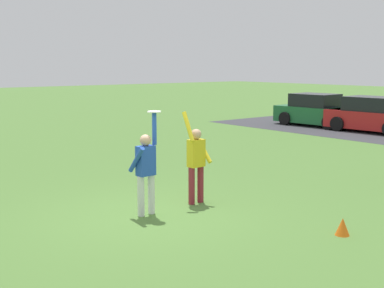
{
  "coord_description": "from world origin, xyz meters",
  "views": [
    {
      "loc": [
        8.37,
        -5.65,
        3.03
      ],
      "look_at": [
        -0.11,
        1.18,
        1.34
      ],
      "focal_mm": 48.0,
      "sensor_mm": 36.0,
      "label": 1
    }
  ],
  "objects_px": {
    "parked_car_red": "(373,116)",
    "person_catcher": "(146,167)",
    "parked_car_green": "(317,111)",
    "frisbee_disc": "(154,112)",
    "person_defender": "(196,159)",
    "field_cone_orange": "(343,227)"
  },
  "relations": [
    {
      "from": "frisbee_disc",
      "to": "parked_car_green",
      "type": "xyz_separation_m",
      "value": [
        -7.49,
        14.98,
        -1.37
      ]
    },
    {
      "from": "parked_car_red",
      "to": "person_catcher",
      "type": "bearing_deg",
      "value": -77.3
    },
    {
      "from": "field_cone_orange",
      "to": "person_catcher",
      "type": "bearing_deg",
      "value": -148.23
    },
    {
      "from": "person_catcher",
      "to": "parked_car_green",
      "type": "relative_size",
      "value": 0.5
    },
    {
      "from": "person_defender",
      "to": "parked_car_red",
      "type": "xyz_separation_m",
      "value": [
        -4.36,
        13.91,
        -0.25
      ]
    },
    {
      "from": "person_defender",
      "to": "parked_car_green",
      "type": "height_order",
      "value": "person_defender"
    },
    {
      "from": "person_defender",
      "to": "frisbee_disc",
      "type": "distance_m",
      "value": 1.58
    },
    {
      "from": "parked_car_green",
      "to": "parked_car_red",
      "type": "relative_size",
      "value": 1.0
    },
    {
      "from": "frisbee_disc",
      "to": "field_cone_orange",
      "type": "distance_m",
      "value": 4.21
    },
    {
      "from": "person_defender",
      "to": "parked_car_green",
      "type": "relative_size",
      "value": 0.49
    },
    {
      "from": "person_defender",
      "to": "parked_car_green",
      "type": "distance_m",
      "value": 15.73
    },
    {
      "from": "frisbee_disc",
      "to": "field_cone_orange",
      "type": "xyz_separation_m",
      "value": [
        3.28,
        1.8,
        -1.93
      ]
    },
    {
      "from": "field_cone_orange",
      "to": "frisbee_disc",
      "type": "bearing_deg",
      "value": -151.24
    },
    {
      "from": "parked_car_green",
      "to": "person_defender",
      "type": "bearing_deg",
      "value": -65.17
    },
    {
      "from": "parked_car_red",
      "to": "field_cone_orange",
      "type": "xyz_separation_m",
      "value": [
        7.68,
        -13.23,
        -0.57
      ]
    },
    {
      "from": "person_catcher",
      "to": "frisbee_disc",
      "type": "bearing_deg",
      "value": 0.0
    },
    {
      "from": "person_catcher",
      "to": "parked_car_green",
      "type": "distance_m",
      "value": 16.96
    },
    {
      "from": "field_cone_orange",
      "to": "parked_car_red",
      "type": "bearing_deg",
      "value": 120.11
    },
    {
      "from": "person_catcher",
      "to": "person_defender",
      "type": "bearing_deg",
      "value": 0.0
    },
    {
      "from": "frisbee_disc",
      "to": "person_defender",
      "type": "bearing_deg",
      "value": 92.26
    },
    {
      "from": "frisbee_disc",
      "to": "field_cone_orange",
      "type": "relative_size",
      "value": 0.86
    },
    {
      "from": "frisbee_disc",
      "to": "parked_car_red",
      "type": "relative_size",
      "value": 0.07
    }
  ]
}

